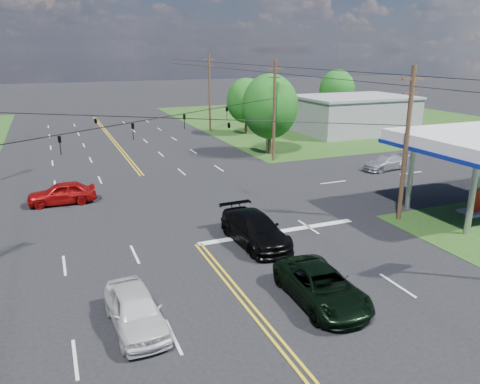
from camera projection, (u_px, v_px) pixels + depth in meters
name	position (u px, v px, depth m)	size (l,w,h in m)	color
ground	(164.00, 203.00, 32.97)	(280.00, 280.00, 0.00)	black
grass_ne	(334.00, 118.00, 74.03)	(46.00, 48.00, 0.03)	#1F4315
stop_bar	(279.00, 232.00, 27.71)	(10.00, 0.50, 0.02)	silver
retail_ne	(353.00, 115.00, 60.95)	(14.00, 10.00, 4.40)	gray
pole_se	(406.00, 143.00, 28.31)	(1.60, 0.28, 9.50)	#402F1B
pole_ne	(274.00, 110.00, 44.24)	(1.60, 0.28, 9.50)	#402F1B
pole_right_far	(210.00, 92.00, 60.99)	(1.60, 0.28, 10.00)	#402F1B
span_wire_signals	(160.00, 118.00, 31.23)	(26.00, 18.00, 1.13)	black
power_lines	(165.00, 79.00, 28.71)	(26.04, 100.00, 0.64)	black
tree_right_a	(270.00, 107.00, 47.28)	(5.70, 5.70, 8.18)	#402F1B
tree_right_b	(246.00, 101.00, 59.00)	(4.94, 4.94, 7.09)	#402F1B
tree_far_r	(337.00, 90.00, 70.58)	(5.32, 5.32, 7.63)	#402F1B
pickup_dkgreen	(322.00, 286.00, 19.79)	(2.47, 5.35, 1.49)	black
suv_black	(255.00, 229.00, 25.90)	(2.33, 5.72, 1.66)	black
pickup_white	(135.00, 310.00, 17.93)	(1.83, 4.55, 1.55)	silver
sedan_red	(62.00, 193.00, 32.60)	(1.84, 4.57, 1.56)	#970B0B
sedan_far	(385.00, 163.00, 41.98)	(1.83, 4.51, 1.31)	#B8B8BE
polesign_ne	(267.00, 97.00, 47.61)	(2.03, 0.94, 7.52)	#A5A5AA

